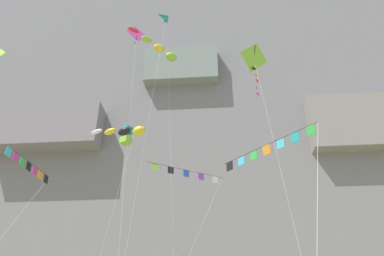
# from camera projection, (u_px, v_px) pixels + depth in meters

# --- Properties ---
(cliff_face) EXTENTS (180.00, 28.78, 67.62)m
(cliff_face) POSITION_uv_depth(u_px,v_px,m) (189.00, 143.00, 67.36)
(cliff_face) COLOR gray
(cliff_face) RESTS_ON ground
(kite_delta_high_left) EXTENTS (2.63, 4.02, 29.65)m
(kite_delta_high_left) POSITION_uv_depth(u_px,v_px,m) (165.00, 33.00, 35.72)
(kite_delta_high_left) COLOR teal
(kite_delta_high_left) RESTS_ON ground
(kite_banner_near_cliff) EXTENTS (3.02, 5.58, 7.99)m
(kite_banner_near_cliff) POSITION_uv_depth(u_px,v_px,m) (270.00, 160.00, 12.85)
(kite_banner_near_cliff) COLOR black
(kite_banner_near_cliff) RESTS_ON ground
(kite_banner_high_right) EXTENTS (2.70, 3.52, 9.28)m
(kite_banner_high_right) POSITION_uv_depth(u_px,v_px,m) (23.00, 177.00, 17.30)
(kite_banner_high_right) COLOR black
(kite_banner_high_right) RESTS_ON ground
(kite_windsock_upper_right) EXTENTS (5.10, 2.55, 17.82)m
(kite_windsock_upper_right) POSITION_uv_depth(u_px,v_px,m) (126.00, 132.00, 30.70)
(kite_windsock_upper_right) COLOR yellow
(kite_windsock_upper_right) RESTS_ON ground
(kite_banner_mid_center) EXTENTS (6.53, 6.98, 16.09)m
(kite_banner_mid_center) POSITION_uv_depth(u_px,v_px,m) (186.00, 177.00, 34.30)
(kite_banner_mid_center) COLOR black
(kite_banner_mid_center) RESTS_ON ground
(kite_diamond_mid_right) EXTENTS (2.55, 3.61, 35.96)m
(kite_diamond_mid_right) POSITION_uv_depth(u_px,v_px,m) (136.00, 38.00, 45.35)
(kite_diamond_mid_right) COLOR #CC3399
(kite_diamond_mid_right) RESTS_ON ground
(kite_windsock_far_left) EXTENTS (5.41, 4.95, 29.75)m
(kite_windsock_far_left) POSITION_uv_depth(u_px,v_px,m) (160.00, 49.00, 39.74)
(kite_windsock_far_left) COLOR #8CCC33
(kite_windsock_far_left) RESTS_ON ground
(kite_diamond_high_center) EXTENTS (2.18, 4.63, 20.91)m
(kite_diamond_high_center) POSITION_uv_depth(u_px,v_px,m) (255.00, 61.00, 26.70)
(kite_diamond_high_center) COLOR #8CCC33
(kite_diamond_high_center) RESTS_ON ground
(kite_box_front_field) EXTENTS (2.25, 3.42, 25.52)m
(kite_box_front_field) POSITION_uv_depth(u_px,v_px,m) (127.00, 136.00, 46.20)
(kite_box_front_field) COLOR teal
(kite_box_front_field) RESTS_ON ground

